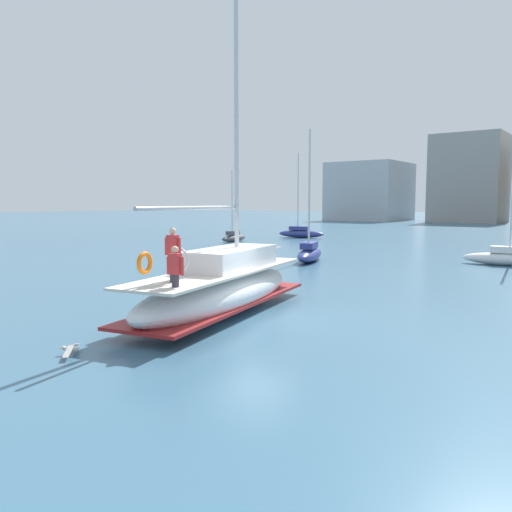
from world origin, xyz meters
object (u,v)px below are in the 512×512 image
at_px(moored_cutter_left, 310,252).
at_px(moored_ketch_distant, 234,237).
at_px(main_sailboat, 222,287).
at_px(moored_catamaran, 504,256).
at_px(seagull, 71,349).
at_px(moored_sloop_near, 301,232).

bearing_deg(moored_cutter_left, moored_ketch_distant, 144.55).
bearing_deg(main_sailboat, moored_ketch_distant, 128.11).
distance_m(moored_catamaran, seagull, 26.86).
bearing_deg(moored_cutter_left, main_sailboat, -70.15).
xyz_separation_m(moored_sloop_near, moored_ketch_distant, (-2.30, -8.78, -0.10)).
height_order(moored_cutter_left, seagull, moored_cutter_left).
bearing_deg(moored_sloop_near, moored_catamaran, -31.69).
bearing_deg(main_sailboat, moored_sloop_near, 117.43).
height_order(moored_catamaran, moored_cutter_left, moored_cutter_left).
distance_m(moored_catamaran, moored_ketch_distant, 25.81).
xyz_separation_m(moored_cutter_left, seagull, (5.68, -21.33, -0.43)).
distance_m(moored_ketch_distant, seagull, 37.78).
bearing_deg(moored_ketch_distant, seagull, -57.33).
relative_size(main_sailboat, moored_catamaran, 1.49).
bearing_deg(moored_ketch_distant, moored_catamaran, -12.04).
relative_size(main_sailboat, moored_sloop_near, 1.34).
relative_size(moored_catamaran, moored_ketch_distant, 1.19).
xyz_separation_m(main_sailboat, moored_cutter_left, (-5.54, 15.34, -0.32)).
bearing_deg(moored_cutter_left, seagull, -75.09).
relative_size(moored_sloop_near, moored_ketch_distant, 1.32).
bearing_deg(moored_catamaran, main_sailboat, -103.75).
relative_size(moored_catamaran, moored_cutter_left, 0.98).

